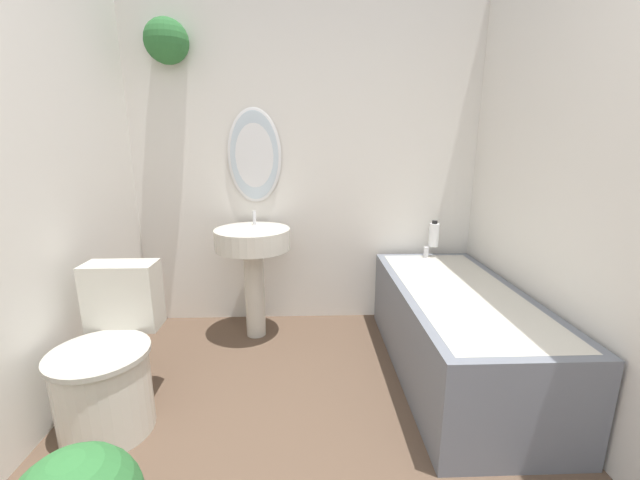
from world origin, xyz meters
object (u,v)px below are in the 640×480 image
at_px(bathtub, 457,330).
at_px(shampoo_bottle, 434,234).
at_px(pedestal_sink, 253,252).
at_px(toilet, 109,367).

height_order(bathtub, shampoo_bottle, shampoo_bottle).
bearing_deg(pedestal_sink, bathtub, -22.68).
distance_m(pedestal_sink, shampoo_bottle, 1.32).
height_order(toilet, pedestal_sink, pedestal_sink).
xyz_separation_m(toilet, bathtub, (1.84, 0.36, -0.02)).
bearing_deg(toilet, pedestal_sink, 56.29).
bearing_deg(bathtub, shampoo_bottle, 85.28).
relative_size(bathtub, shampoo_bottle, 7.93).
height_order(pedestal_sink, shampoo_bottle, pedestal_sink).
bearing_deg(pedestal_sink, toilet, -123.71).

